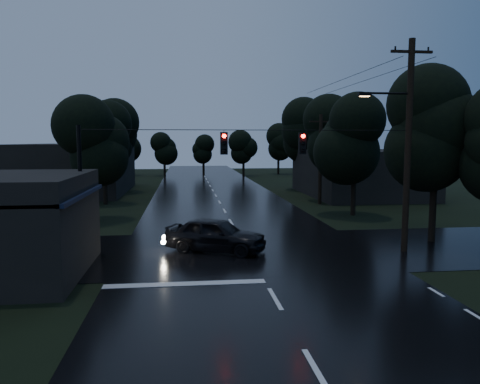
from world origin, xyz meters
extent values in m
plane|color=black|center=(0.00, 0.00, 0.00)|extent=(160.00, 160.00, 0.00)
cube|color=black|center=(0.00, 30.00, 0.00)|extent=(12.00, 120.00, 0.02)
cube|color=black|center=(0.00, 12.00, 0.00)|extent=(60.00, 9.00, 0.02)
cube|color=black|center=(-10.00, 9.00, 3.20)|extent=(6.00, 7.00, 0.12)
cube|color=black|center=(-7.00, 9.00, 3.20)|extent=(0.30, 7.00, 0.15)
cylinder|color=black|center=(-7.20, 6.00, 1.50)|extent=(0.10, 0.10, 3.00)
cylinder|color=black|center=(-7.20, 12.00, 1.50)|extent=(0.10, 0.10, 3.00)
cube|color=#FFC766|center=(-7.05, 7.50, 2.50)|extent=(0.06, 1.60, 0.50)
cube|color=#FFC766|center=(-7.05, 10.20, 2.50)|extent=(0.06, 1.20, 0.50)
cube|color=black|center=(14.00, 34.00, 2.20)|extent=(10.00, 14.00, 4.40)
cube|color=black|center=(-14.00, 40.00, 2.50)|extent=(10.00, 16.00, 5.00)
cylinder|color=black|center=(7.50, 11.00, 5.00)|extent=(0.30, 0.30, 10.00)
cube|color=black|center=(7.50, 11.00, 9.40)|extent=(2.00, 0.12, 0.12)
cylinder|color=black|center=(6.40, 11.00, 7.50)|extent=(2.20, 0.10, 0.10)
cube|color=black|center=(5.30, 11.00, 7.45)|extent=(0.60, 0.25, 0.18)
cube|color=#FFB266|center=(5.30, 11.00, 7.35)|extent=(0.45, 0.18, 0.03)
cylinder|color=black|center=(8.30, 28.00, 3.75)|extent=(0.30, 0.30, 7.50)
cube|color=black|center=(8.30, 28.00, 6.90)|extent=(2.00, 0.12, 0.12)
cylinder|color=black|center=(-7.50, 11.00, 3.00)|extent=(0.18, 0.18, 6.00)
cylinder|color=black|center=(0.00, 11.00, 5.80)|extent=(15.00, 0.03, 0.03)
cube|color=black|center=(-1.20, 11.00, 5.20)|extent=(0.32, 0.25, 1.00)
sphere|color=#FF0C07|center=(-1.20, 10.85, 5.20)|extent=(0.18, 0.18, 0.18)
cube|color=black|center=(2.40, 11.00, 5.20)|extent=(0.32, 0.25, 1.00)
sphere|color=#FF0C07|center=(2.40, 10.85, 5.20)|extent=(0.18, 0.18, 0.18)
cylinder|color=black|center=(10.00, 13.00, 1.40)|extent=(0.36, 0.36, 2.80)
sphere|color=black|center=(10.00, 13.00, 4.80)|extent=(4.48, 4.48, 4.48)
sphere|color=black|center=(10.00, 13.00, 6.00)|extent=(4.48, 4.48, 4.48)
sphere|color=black|center=(10.00, 13.00, 7.20)|extent=(4.48, 4.48, 4.48)
cylinder|color=black|center=(-9.00, 22.00, 1.22)|extent=(0.36, 0.36, 2.45)
sphere|color=black|center=(-9.00, 22.00, 4.20)|extent=(3.92, 3.92, 3.92)
sphere|color=black|center=(-9.00, 22.00, 5.25)|extent=(3.92, 3.92, 3.92)
sphere|color=black|center=(-9.00, 22.00, 6.30)|extent=(3.92, 3.92, 3.92)
cylinder|color=black|center=(-9.60, 30.00, 1.31)|extent=(0.36, 0.36, 2.62)
sphere|color=black|center=(-9.60, 30.00, 4.50)|extent=(4.20, 4.20, 4.20)
sphere|color=black|center=(-9.60, 30.00, 5.62)|extent=(4.20, 4.20, 4.20)
sphere|color=black|center=(-9.60, 30.00, 6.75)|extent=(4.20, 4.20, 4.20)
cylinder|color=black|center=(-10.20, 40.00, 1.40)|extent=(0.36, 0.36, 2.80)
sphere|color=black|center=(-10.20, 40.00, 4.80)|extent=(4.48, 4.48, 4.48)
sphere|color=black|center=(-10.20, 40.00, 6.00)|extent=(4.48, 4.48, 4.48)
sphere|color=black|center=(-10.20, 40.00, 7.20)|extent=(4.48, 4.48, 4.48)
cylinder|color=black|center=(9.00, 22.00, 1.31)|extent=(0.36, 0.36, 2.62)
sphere|color=black|center=(9.00, 22.00, 4.50)|extent=(4.20, 4.20, 4.20)
sphere|color=black|center=(9.00, 22.00, 5.62)|extent=(4.20, 4.20, 4.20)
sphere|color=black|center=(9.00, 22.00, 6.75)|extent=(4.20, 4.20, 4.20)
cylinder|color=black|center=(9.60, 30.00, 1.40)|extent=(0.36, 0.36, 2.80)
sphere|color=black|center=(9.60, 30.00, 4.80)|extent=(4.48, 4.48, 4.48)
sphere|color=black|center=(9.60, 30.00, 6.00)|extent=(4.48, 4.48, 4.48)
sphere|color=black|center=(9.60, 30.00, 7.20)|extent=(4.48, 4.48, 4.48)
cylinder|color=black|center=(10.20, 40.00, 1.49)|extent=(0.36, 0.36, 2.97)
sphere|color=black|center=(10.20, 40.00, 5.10)|extent=(4.76, 4.76, 4.76)
sphere|color=black|center=(10.20, 40.00, 6.38)|extent=(4.76, 4.76, 4.76)
sphere|color=black|center=(10.20, 40.00, 7.65)|extent=(4.76, 4.76, 4.76)
imported|color=black|center=(-1.53, 12.06, 0.83)|extent=(5.24, 3.80, 1.66)
camera|label=1|loc=(-2.97, -10.01, 5.31)|focal=35.00mm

